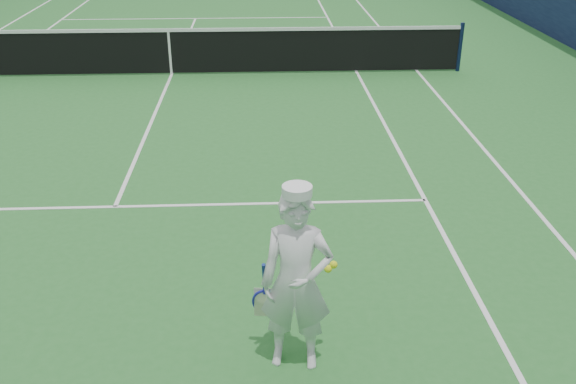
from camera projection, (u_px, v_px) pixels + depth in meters
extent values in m
plane|color=#296B2B|center=(172.00, 75.00, 14.16)|extent=(80.00, 80.00, 0.00)
cube|color=white|center=(417.00, 71.00, 14.39)|extent=(0.06, 23.83, 0.01)
cube|color=white|center=(357.00, 72.00, 14.33)|extent=(0.06, 23.77, 0.01)
cube|color=white|center=(196.00, 18.00, 19.90)|extent=(8.23, 0.06, 0.01)
cube|color=white|center=(115.00, 207.00, 8.41)|extent=(8.23, 0.06, 0.01)
cube|color=white|center=(172.00, 74.00, 14.15)|extent=(0.06, 12.80, 0.01)
cylinder|color=#141E4C|center=(460.00, 47.00, 14.19)|extent=(0.09, 0.09, 1.07)
cube|color=black|center=(170.00, 52.00, 13.94)|extent=(12.79, 0.02, 0.92)
cube|color=white|center=(168.00, 30.00, 13.73)|extent=(12.79, 0.04, 0.07)
cube|color=white|center=(170.00, 53.00, 13.95)|extent=(0.05, 0.03, 0.94)
imported|color=white|center=(296.00, 282.00, 5.36)|extent=(0.65, 0.47, 1.66)
cylinder|color=white|center=(297.00, 191.00, 4.98)|extent=(0.24, 0.24, 0.08)
cube|color=white|center=(298.00, 187.00, 5.11)|extent=(0.19, 0.12, 0.02)
cylinder|color=navy|center=(264.00, 273.00, 5.44)|extent=(0.04, 0.09, 0.22)
cube|color=#1E1FA7|center=(264.00, 287.00, 5.57)|extent=(0.02, 0.02, 0.14)
torus|color=#1E1FA7|center=(266.00, 302.00, 5.71)|extent=(0.30, 0.13, 0.29)
cube|color=beige|center=(266.00, 302.00, 5.71)|extent=(0.22, 0.03, 0.30)
sphere|color=yellow|center=(328.00, 269.00, 5.39)|extent=(0.07, 0.07, 0.07)
sphere|color=yellow|center=(334.00, 265.00, 5.39)|extent=(0.07, 0.07, 0.07)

